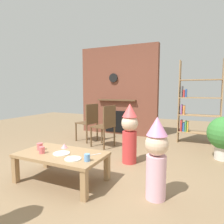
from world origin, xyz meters
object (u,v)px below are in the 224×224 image
(dining_chair_middle, at_px, (106,124))
(paper_cup_near_left, at_px, (40,147))
(paper_plate_front, at_px, (73,159))
(child_by_the_chairs, at_px, (130,132))
(paper_cup_near_right, at_px, (87,158))
(dining_chair_left, at_px, (89,120))
(child_in_pink, at_px, (156,156))
(birthday_cake_slice, at_px, (64,146))
(paper_plate_rear, at_px, (61,153))
(coffee_table, at_px, (62,157))
(bookshelf, at_px, (196,106))
(paper_cup_center, at_px, (42,150))

(dining_chair_middle, bearing_deg, paper_cup_near_left, 96.19)
(paper_plate_front, xyz_separation_m, child_by_the_chairs, (0.31, 1.17, 0.14))
(paper_cup_near_right, bearing_deg, dining_chair_left, 120.44)
(paper_cup_near_right, xyz_separation_m, child_in_pink, (0.78, 0.21, 0.06))
(paper_cup_near_right, relative_size, paper_plate_front, 0.42)
(paper_cup_near_left, relative_size, paper_cup_near_right, 1.15)
(birthday_cake_slice, distance_m, dining_chair_left, 1.88)
(paper_plate_rear, distance_m, child_in_pink, 1.24)
(paper_cup_near_right, bearing_deg, coffee_table, 166.32)
(bookshelf, bearing_deg, paper_plate_front, -112.58)
(paper_plate_front, relative_size, child_in_pink, 0.21)
(paper_cup_near_left, bearing_deg, paper_plate_front, -10.57)
(paper_plate_front, distance_m, dining_chair_left, 2.35)
(child_in_pink, distance_m, dining_chair_left, 2.75)
(paper_plate_rear, bearing_deg, paper_cup_near_left, 178.46)
(paper_cup_near_left, distance_m, paper_plate_front, 0.66)
(coffee_table, xyz_separation_m, birthday_cake_slice, (-0.12, 0.21, 0.09))
(child_by_the_chairs, bearing_deg, child_in_pink, 64.70)
(bookshelf, bearing_deg, coffee_table, -118.07)
(paper_cup_near_right, relative_size, paper_plate_rear, 0.39)
(bookshelf, distance_m, paper_cup_near_left, 3.48)
(paper_plate_front, bearing_deg, paper_plate_rear, 157.22)
(paper_cup_center, height_order, paper_plate_rear, paper_cup_center)
(paper_cup_near_left, distance_m, child_in_pink, 1.62)
(dining_chair_left, bearing_deg, paper_plate_front, 129.19)
(paper_plate_front, distance_m, child_in_pink, 1.00)
(bookshelf, height_order, paper_cup_near_right, bookshelf)
(paper_plate_front, relative_size, dining_chair_middle, 0.22)
(coffee_table, xyz_separation_m, paper_cup_center, (-0.23, -0.12, 0.10))
(paper_cup_center, distance_m, dining_chair_middle, 1.82)
(bookshelf, distance_m, coffee_table, 3.30)
(dining_chair_left, bearing_deg, paper_cup_near_right, 133.44)
(child_in_pink, bearing_deg, paper_cup_near_right, 10.75)
(birthday_cake_slice, bearing_deg, paper_cup_near_right, -28.86)
(child_by_the_chairs, height_order, dining_chair_left, child_by_the_chairs)
(paper_plate_rear, distance_m, dining_chair_middle, 1.74)
(coffee_table, distance_m, paper_cup_center, 0.28)
(dining_chair_left, bearing_deg, paper_cup_center, 117.12)
(paper_cup_near_right, height_order, child_by_the_chairs, child_by_the_chairs)
(paper_cup_center, bearing_deg, paper_plate_rear, 20.33)
(paper_cup_center, distance_m, birthday_cake_slice, 0.35)
(dining_chair_middle, bearing_deg, birthday_cake_slice, 104.77)
(dining_chair_left, bearing_deg, child_in_pink, 149.80)
(paper_cup_center, bearing_deg, child_in_pink, 8.09)
(coffee_table, relative_size, dining_chair_middle, 1.30)
(birthday_cake_slice, distance_m, child_by_the_chairs, 1.09)
(dining_chair_left, bearing_deg, coffee_table, 123.95)
(paper_plate_front, bearing_deg, child_in_pink, 13.27)
(paper_plate_rear, bearing_deg, dining_chair_middle, 96.40)
(bookshelf, xyz_separation_m, paper_cup_near_left, (-1.90, -2.89, -0.41))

